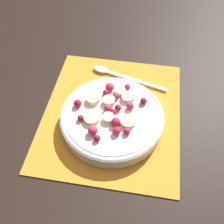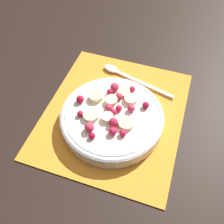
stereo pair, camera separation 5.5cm
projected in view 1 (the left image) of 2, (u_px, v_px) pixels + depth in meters
ground_plane at (112, 113)px, 0.62m from camera, size 3.00×3.00×0.00m
placemat at (112, 113)px, 0.62m from camera, size 0.38×0.33×0.01m
fruit_bowl at (112, 117)px, 0.58m from camera, size 0.24×0.24×0.06m
spoon at (115, 74)px, 0.69m from camera, size 0.07×0.21×0.01m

